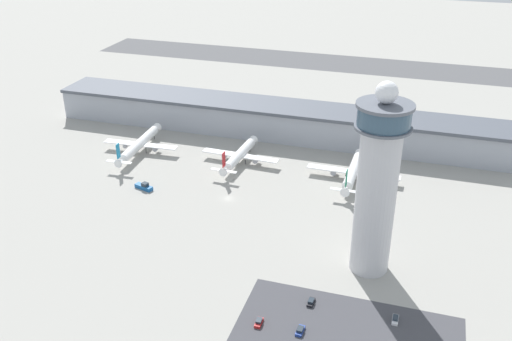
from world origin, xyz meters
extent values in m
plane|color=#9E9B93|center=(0.00, 0.00, 0.00)|extent=(1000.00, 1000.00, 0.00)
cube|color=#A3A8B2|center=(0.00, 70.00, 7.37)|extent=(232.12, 22.00, 14.74)
cube|color=#4C515B|center=(0.00, 70.00, 15.54)|extent=(232.12, 25.00, 1.60)
cube|color=#515154|center=(0.00, 210.66, 0.00)|extent=(348.18, 44.00, 0.01)
cylinder|color=#BCBCC1|center=(60.40, -29.90, 25.01)|extent=(12.67, 12.67, 50.02)
cylinder|color=#565B66|center=(60.40, -29.90, 50.42)|extent=(17.20, 17.20, 0.80)
cylinder|color=#334C60|center=(60.40, -29.90, 53.79)|extent=(15.83, 15.83, 5.95)
cylinder|color=#565B66|center=(60.40, -29.90, 57.27)|extent=(17.20, 17.20, 1.00)
sphere|color=white|center=(60.40, -29.90, 61.11)|extent=(6.69, 6.69, 6.69)
cylinder|color=white|center=(-55.36, 29.88, 4.68)|extent=(6.15, 35.51, 4.23)
cone|color=white|center=(-56.43, 49.42, 4.68)|extent=(4.43, 4.03, 4.23)
cone|color=white|center=(-54.25, 9.70, 4.68)|extent=(4.08, 5.27, 3.80)
cube|color=white|center=(-55.40, 30.58, 3.94)|extent=(36.77, 6.40, 0.44)
cylinder|color=#A8A8B2|center=(-63.13, 31.16, 2.66)|extent=(2.58, 4.77, 2.32)
cylinder|color=#A8A8B2|center=(-47.78, 32.00, 2.66)|extent=(2.58, 4.77, 2.32)
cube|color=#197FB2|center=(-54.20, 8.69, 10.17)|extent=(0.45, 2.81, 6.76)
cube|color=white|center=(-54.18, 8.29, 5.10)|extent=(11.92, 2.64, 0.24)
cylinder|color=black|center=(-56.26, 46.32, 1.28)|extent=(0.28, 0.28, 2.57)
cylinder|color=black|center=(-52.40, 29.94, 1.28)|extent=(0.28, 0.28, 2.57)
cylinder|color=black|center=(-58.31, 29.62, 1.28)|extent=(0.28, 0.28, 2.57)
cylinder|color=white|center=(-6.35, 33.11, 4.32)|extent=(5.69, 29.17, 4.19)
cone|color=white|center=(-5.50, 49.47, 4.32)|extent=(4.38, 3.98, 4.19)
cone|color=white|center=(-7.23, 16.12, 4.32)|extent=(4.03, 5.22, 3.77)
cube|color=white|center=(-6.32, 33.69, 3.59)|extent=(36.60, 6.28, 0.44)
cylinder|color=#A8A8B2|center=(-13.90, 35.08, 2.32)|extent=(2.54, 4.72, 2.30)
cylinder|color=#A8A8B2|center=(1.37, 34.29, 2.32)|extent=(2.54, 4.72, 2.30)
cube|color=red|center=(-7.28, 15.12, 9.77)|extent=(0.44, 2.81, 6.70)
cube|color=white|center=(-7.30, 14.72, 4.74)|extent=(11.82, 2.61, 0.24)
cylinder|color=black|center=(-5.66, 46.39, 1.11)|extent=(0.28, 0.28, 2.23)
cylinder|color=black|center=(-3.43, 32.74, 1.11)|extent=(0.28, 0.28, 2.23)
cylinder|color=black|center=(-9.29, 33.04, 1.11)|extent=(0.28, 0.28, 2.23)
cylinder|color=white|center=(45.67, 31.92, 4.26)|extent=(4.76, 30.44, 4.41)
cone|color=white|center=(45.87, 49.09, 4.26)|extent=(4.46, 4.02, 4.41)
cone|color=white|center=(45.47, 14.08, 4.26)|extent=(4.03, 5.34, 3.97)
cube|color=white|center=(45.68, 32.52, 3.48)|extent=(40.37, 4.86, 0.44)
cylinder|color=#A8A8B2|center=(37.23, 33.62, 2.15)|extent=(2.48, 4.88, 2.43)
cylinder|color=#A8A8B2|center=(54.16, 33.43, 2.15)|extent=(2.48, 4.88, 2.43)
cube|color=#14704C|center=(45.46, 13.02, 9.99)|extent=(0.33, 2.80, 7.06)
cube|color=white|center=(45.46, 12.62, 4.70)|extent=(12.38, 2.14, 0.24)
cylinder|color=black|center=(45.83, 45.91, 1.03)|extent=(0.28, 0.28, 2.05)
cylinder|color=black|center=(48.76, 31.69, 1.03)|extent=(0.28, 0.28, 2.05)
cylinder|color=black|center=(42.58, 31.76, 1.03)|extent=(0.28, 0.28, 2.05)
cube|color=black|center=(54.41, 24.17, 0.06)|extent=(4.38, 5.35, 0.12)
cube|color=silver|center=(54.41, 24.17, 0.77)|extent=(4.91, 6.20, 1.53)
cube|color=#232D38|center=(54.13, 23.67, 2.16)|extent=(2.70, 2.54, 1.25)
cube|color=black|center=(-36.75, -2.66, 0.06)|extent=(7.36, 4.33, 0.12)
cube|color=#195699|center=(-36.75, -2.66, 0.85)|extent=(8.66, 4.81, 1.70)
cube|color=#232D38|center=(-35.96, -2.89, 2.40)|extent=(3.02, 2.87, 1.39)
cube|color=black|center=(46.19, -53.70, 0.06)|extent=(1.84, 3.66, 0.12)
cube|color=black|center=(46.19, -53.70, 0.41)|extent=(1.94, 4.35, 0.82)
cube|color=#232D38|center=(46.18, -53.81, 1.15)|extent=(1.66, 2.42, 0.67)
cube|color=black|center=(45.91, -66.86, 0.06)|extent=(1.99, 3.82, 0.12)
cube|color=navy|center=(45.91, -66.86, 0.42)|extent=(2.10, 4.53, 0.84)
cube|color=#232D38|center=(45.91, -66.97, 1.18)|extent=(1.78, 2.52, 0.69)
cube|color=black|center=(71.38, -54.08, 0.06)|extent=(1.74, 3.70, 0.12)
cube|color=silver|center=(71.38, -54.08, 0.40)|extent=(1.82, 4.40, 0.80)
cube|color=#232D38|center=(71.38, -53.98, 1.13)|extent=(1.59, 2.43, 0.66)
cube|color=black|center=(33.68, -67.18, 0.06)|extent=(1.75, 3.55, 0.12)
cube|color=red|center=(33.68, -67.18, 0.44)|extent=(1.83, 4.22, 0.87)
cube|color=#232D38|center=(33.68, -67.08, 1.23)|extent=(1.60, 2.33, 0.71)
camera|label=1|loc=(71.12, -189.73, 113.90)|focal=40.00mm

